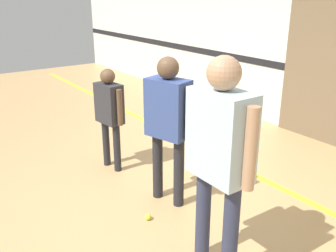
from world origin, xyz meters
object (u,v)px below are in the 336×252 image
at_px(person_student_right, 220,147).
at_px(tennis_ball_by_spare_racket, 214,172).
at_px(person_instructor, 168,116).
at_px(person_student_left, 109,109).
at_px(racket_spare_on_floor, 224,173).
at_px(tennis_ball_near_instructor, 148,217).

relative_size(person_student_right, tennis_ball_by_spare_racket, 27.08).
bearing_deg(person_instructor, person_student_left, 169.99).
relative_size(person_student_left, racket_spare_on_floor, 2.45).
xyz_separation_m(person_instructor, person_student_right, (1.10, -0.31, 0.12)).
bearing_deg(racket_spare_on_floor, tennis_ball_by_spare_racket, 128.89).
xyz_separation_m(tennis_ball_near_instructor, tennis_ball_by_spare_racket, (-0.36, 1.22, 0.00)).
relative_size(racket_spare_on_floor, tennis_ball_near_instructor, 8.12).
distance_m(person_student_left, tennis_ball_by_spare_racket, 1.54).
bearing_deg(person_instructor, tennis_ball_by_spare_racket, 85.14).
xyz_separation_m(racket_spare_on_floor, tennis_ball_near_instructor, (0.29, -1.35, 0.02)).
relative_size(person_student_left, tennis_ball_near_instructor, 19.91).
relative_size(racket_spare_on_floor, tennis_ball_by_spare_racket, 8.12).
height_order(person_instructor, racket_spare_on_floor, person_instructor).
bearing_deg(racket_spare_on_floor, person_student_right, -162.08).
xyz_separation_m(racket_spare_on_floor, tennis_ball_by_spare_racket, (-0.06, -0.13, 0.02)).
xyz_separation_m(person_instructor, racket_spare_on_floor, (-0.10, 0.96, -0.98)).
distance_m(person_instructor, person_student_left, 1.12).
relative_size(person_instructor, tennis_ball_near_instructor, 24.24).
bearing_deg(person_student_right, person_student_left, -4.79).
bearing_deg(tennis_ball_near_instructor, person_student_left, 168.05).
bearing_deg(person_student_left, person_instructor, -1.87).
xyz_separation_m(person_student_right, racket_spare_on_floor, (-1.20, 1.27, -1.10)).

